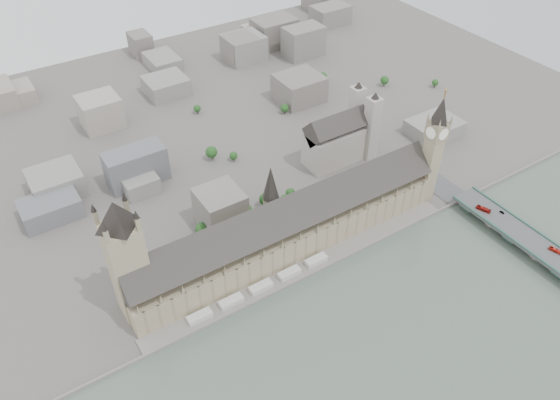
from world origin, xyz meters
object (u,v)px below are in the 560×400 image
westminster_bridge (531,246)px  red_bus_north (483,209)px  palace_of_westminster (287,227)px  westminster_abbey (341,137)px  victoria_tower (126,254)px  elizabeth_tower (434,143)px  car_silver (502,212)px  red_bus_south (556,250)px

westminster_bridge → red_bus_north: bearing=95.5°
palace_of_westminster → westminster_abbey: westminster_abbey is taller
victoria_tower → red_bus_north: size_ratio=8.24×
elizabeth_tower → car_silver: (30.44, -59.34, -47.18)m
palace_of_westminster → elizabeth_tower: bearing=-4.8°
car_silver → red_bus_north: bearing=127.4°
elizabeth_tower → car_silver: 81.70m
victoria_tower → westminster_abbey: (232.92, 69.00, -30.12)m
elizabeth_tower → westminster_abbey: elizabeth_tower is taller
westminster_bridge → car_silver: 37.18m
elizabeth_tower → westminster_abbey: bearing=107.3°
victoria_tower → red_bus_north: 290.61m
westminster_bridge → red_bus_south: bearing=-74.2°
westminster_abbey → red_bus_south: westminster_abbey is taller
westminster_abbey → red_bus_north: 144.16m
westminster_abbey → red_bus_north: size_ratio=5.60×
victoria_tower → red_bus_south: 319.54m
elizabeth_tower → red_bus_south: (28.66, -111.96, -46.40)m
palace_of_westminster → victoria_tower: (-122.00, 6.30, 32.50)m
red_bus_south → car_silver: size_ratio=2.58×
westminster_bridge → victoria_tower: bearing=158.2°
victoria_tower → car_silver: 303.81m
westminster_bridge → red_bus_north: size_ratio=26.77×
red_bus_north → elizabeth_tower: bearing=91.7°
red_bus_south → palace_of_westminster: bearing=128.5°
palace_of_westminster → red_bus_north: size_ratio=21.83×
palace_of_westminster → red_bus_south: (166.66, -123.66, -11.02)m
red_bus_north → red_bus_south: size_ratio=1.18×
elizabeth_tower → red_bus_north: (19.50, -48.80, -46.15)m
red_bus_south → car_silver: 52.65m
palace_of_westminster → red_bus_south: palace_of_westminster is taller
car_silver → red_bus_south: bearing=-100.5°
palace_of_westminster → westminster_abbey: 134.09m
victoria_tower → westminster_bridge: size_ratio=0.31×
elizabeth_tower → red_bus_south: 124.54m
palace_of_westminster → car_silver: bearing=-22.9°
red_bus_north → red_bus_south: red_bus_north is taller
victoria_tower → car_silver: bearing=-14.9°
palace_of_westminster → westminster_bridge: bearing=-33.5°
victoria_tower → westminster_bridge: (284.00, -113.50, -50.08)m
victoria_tower → westminster_bridge: victoria_tower is taller
elizabeth_tower → victoria_tower: elizabeth_tower is taller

